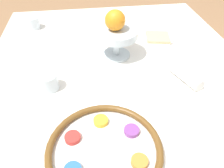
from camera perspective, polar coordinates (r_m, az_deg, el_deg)
name	(u,v)px	position (r m, az deg, el deg)	size (l,w,h in m)	color
dining_table	(122,144)	(1.09, 2.57, -15.36)	(1.51, 1.09, 0.75)	white
seder_plate	(104,149)	(0.61, -1.99, -16.71)	(0.32, 0.32, 0.03)	silver
fruit_stand	(117,36)	(0.92, 1.29, 12.38)	(0.18, 0.18, 0.12)	silver
orange_fruit	(115,20)	(0.89, 0.82, 16.34)	(0.08, 0.08, 0.08)	orange
bread_plate	(158,38)	(1.11, 11.85, 11.63)	(0.15, 0.15, 0.02)	silver
napkin_roll	(185,75)	(0.87, 18.62, 2.22)	(0.15, 0.09, 0.05)	white
cup_near	(48,82)	(0.81, -16.35, 0.53)	(0.07, 0.07, 0.06)	silver
cup_mid	(33,23)	(1.26, -20.03, 14.75)	(0.07, 0.07, 0.06)	silver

